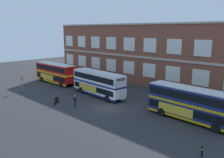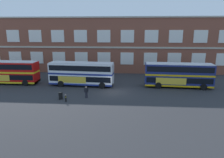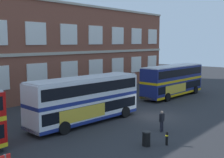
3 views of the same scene
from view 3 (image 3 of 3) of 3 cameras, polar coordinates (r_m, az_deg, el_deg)
The scene contains 7 objects.
ground_plane at distance 29.62m, azimuth 4.47°, elevation -6.68°, with size 120.00×120.00×0.00m, color #2B2B2D.
brick_terminal_building at distance 38.50m, azimuth -18.06°, elevation 5.15°, with size 55.61×8.19×12.19m.
double_decker_middle at distance 25.72m, azimuth -5.20°, elevation -3.91°, with size 11.16×3.47×4.07m.
double_decker_far at distance 39.02m, azimuth 11.81°, elevation -0.22°, with size 11.12×3.31×4.07m.
waiting_passenger at distance 23.76m, azimuth 9.70°, elevation -7.94°, with size 0.64×0.28×1.70m.
station_litter_bin at distance 20.60m, azimuth 6.72°, elevation -11.46°, with size 0.60×0.60×1.03m.
safety_bollard_east at distance 20.97m, azimuth 10.66°, elevation -11.29°, with size 0.19×0.19×0.95m.
Camera 3 is at (-23.53, -14.54, 7.11)m, focal length 46.79 mm.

